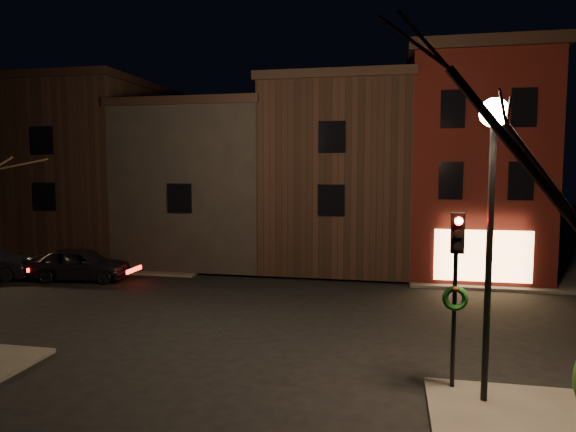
{
  "coord_description": "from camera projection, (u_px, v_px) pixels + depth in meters",
  "views": [
    {
      "loc": [
        4.16,
        -17.38,
        5.16
      ],
      "look_at": [
        0.01,
        3.03,
        3.2
      ],
      "focal_mm": 32.0,
      "sensor_mm": 36.0,
      "label": 1
    }
  ],
  "objects": [
    {
      "name": "ground",
      "position": [
        271.0,
        313.0,
        18.26
      ],
      "size": [
        120.0,
        120.0,
        0.0
      ],
      "primitive_type": "plane",
      "color": "black",
      "rests_on": "ground"
    },
    {
      "name": "row_building_c",
      "position": [
        100.0,
        169.0,
        30.6
      ],
      "size": [
        7.3,
        10.3,
        9.9
      ],
      "color": "black",
      "rests_on": "ground"
    },
    {
      "name": "sidewalk_far_left",
      "position": [
        89.0,
        231.0,
        41.73
      ],
      "size": [
        30.0,
        30.0,
        0.12
      ],
      "primitive_type": "cube",
      "color": "#2D2B28",
      "rests_on": "ground"
    },
    {
      "name": "traffic_signal",
      "position": [
        456.0,
        273.0,
        11.51
      ],
      "size": [
        0.58,
        0.38,
        4.05
      ],
      "color": "black",
      "rests_on": "sidewalk_near_right"
    },
    {
      "name": "street_lamp_near",
      "position": [
        492.0,
        167.0,
        10.69
      ],
      "size": [
        0.6,
        0.6,
        6.48
      ],
      "color": "black",
      "rests_on": "sidewalk_near_right"
    },
    {
      "name": "row_building_a",
      "position": [
        342.0,
        174.0,
        27.75
      ],
      "size": [
        7.3,
        10.3,
        9.4
      ],
      "color": "black",
      "rests_on": "ground"
    },
    {
      "name": "corner_building",
      "position": [
        472.0,
        163.0,
        25.41
      ],
      "size": [
        6.5,
        8.5,
        10.5
      ],
      "color": "#430F0C",
      "rests_on": "ground"
    },
    {
      "name": "row_building_b",
      "position": [
        215.0,
        182.0,
        29.24
      ],
      "size": [
        7.8,
        10.3,
        8.4
      ],
      "color": "black",
      "rests_on": "ground"
    },
    {
      "name": "parked_car_a",
      "position": [
        80.0,
        264.0,
        23.54
      ],
      "size": [
        4.69,
        2.35,
        1.53
      ],
      "primitive_type": "imported",
      "rotation": [
        0.0,
        0.0,
        1.69
      ],
      "color": "black",
      "rests_on": "ground"
    }
  ]
}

